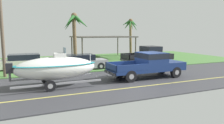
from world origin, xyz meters
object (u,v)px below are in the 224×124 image
Objects in this scene: parked_sedan_near at (26,62)px; utility_pole at (1,16)px; pickup_truck_towing at (151,63)px; parked_sedan_far at (82,62)px; carport_awning at (102,37)px; palm_tree_far_left at (75,26)px; boat_on_trailer at (56,68)px; parked_pickup_background at (150,54)px; palm_tree_near_left at (130,28)px.

parked_sedan_near is 5.36m from utility_pole.
pickup_truck_towing is 6.51m from parked_sedan_far.
parked_sedan_near is 0.64× the size of carport_awning.
palm_tree_far_left is (-3.72, 7.91, 2.92)m from pickup_truck_towing.
parked_sedan_far is at bearing 126.43° from pickup_truck_towing.
carport_awning is 1.40× the size of palm_tree_far_left.
parked_sedan_far is 7.27m from utility_pole.
palm_tree_far_left is 0.61× the size of utility_pole.
boat_on_trailer is (-6.88, -0.00, 0.11)m from pickup_truck_towing.
carport_awning reaches higher than boat_on_trailer.
boat_on_trailer reaches higher than parked_pickup_background.
boat_on_trailer is 11.98m from parked_pickup_background.
parked_sedan_far is at bearing -177.00° from parked_pickup_background.
parked_sedan_far is (3.02, 5.23, -0.47)m from boat_on_trailer.
pickup_truck_towing is at bearing -42.01° from parked_sedan_near.
utility_pole is at bearing -148.71° from palm_tree_far_left.
parked_pickup_background is at bearing 6.29° from utility_pole.
palm_tree_far_left reaches higher than carport_awning.
parked_sedan_far is 4.24m from palm_tree_far_left.
boat_on_trailer is 6.06m from parked_sedan_far.
utility_pole is (-1.56, -3.45, 3.80)m from parked_sedan_near.
parked_sedan_near is 16.11m from palm_tree_near_left.
utility_pole reaches higher than pickup_truck_towing.
carport_awning reaches higher than parked_sedan_near.
parked_sedan_near is (-12.10, 1.94, -0.38)m from parked_pickup_background.
utility_pole is (-6.10, -1.11, 3.80)m from parked_sedan_far.
boat_on_trailer is 6.13m from utility_pole.
parked_sedan_far is at bearing -123.10° from carport_awning.
parked_pickup_background is 14.16m from utility_pole.
palm_tree_far_left is at bearing 4.18° from parked_sedan_near.
parked_sedan_near is at bearing 170.88° from parked_pickup_background.
utility_pole reaches higher than carport_awning.
palm_tree_far_left is (-7.42, 2.29, 2.90)m from parked_pickup_background.
utility_pole reaches higher than parked_sedan_far.
pickup_truck_towing is at bearing -112.57° from palm_tree_near_left.
palm_tree_near_left is (2.20, 8.57, 2.96)m from parked_pickup_background.
carport_awning is 5.33m from palm_tree_near_left.
boat_on_trailer is 1.41× the size of parked_sedan_far.
parked_sedan_far is (-3.86, 5.23, -0.37)m from pickup_truck_towing.
palm_tree_far_left is at bearing -146.86° from palm_tree_near_left.
boat_on_trailer is 0.84× the size of carport_awning.
pickup_truck_towing is 6.88m from boat_on_trailer.
pickup_truck_towing is 0.69× the size of utility_pole.
parked_pickup_background reaches higher than pickup_truck_towing.
parked_pickup_background reaches higher than parked_sedan_far.
palm_tree_far_left is at bearing 162.88° from parked_pickup_background.
boat_on_trailer is 8.97m from palm_tree_far_left.
parked_pickup_background is at bearing 3.00° from parked_sedan_far.
parked_sedan_near is at bearing -155.15° from palm_tree_near_left.
pickup_truck_towing is 12.77m from carport_awning.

